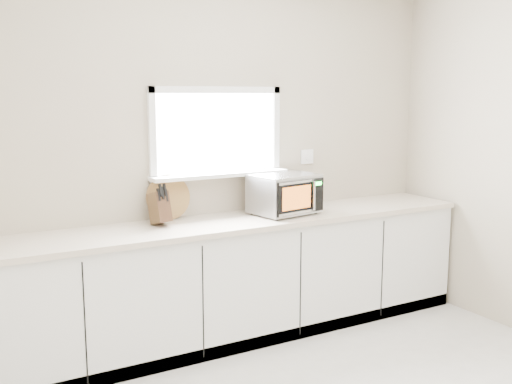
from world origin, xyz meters
TOP-DOWN VIEW (x-y plane):
  - back_wall at (0.00, 2.00)m, footprint 4.00×0.17m
  - cabinets at (0.00, 1.70)m, footprint 3.92×0.60m
  - countertop at (0.00, 1.69)m, footprint 3.92×0.64m
  - microwave at (0.44, 1.69)m, footprint 0.54×0.45m
  - knife_block at (-0.55, 1.78)m, footprint 0.13×0.22m
  - cutting_board at (-0.42, 1.94)m, footprint 0.34×0.08m
  - coffee_grinder at (0.62, 1.84)m, footprint 0.14×0.14m

SIDE VIEW (x-z plane):
  - cabinets at x=0.00m, z-range 0.00..0.88m
  - countertop at x=0.00m, z-range 0.88..0.92m
  - coffee_grinder at x=0.62m, z-range 0.92..1.12m
  - knife_block at x=-0.55m, z-range 0.90..1.20m
  - microwave at x=0.44m, z-range 0.93..1.24m
  - cutting_board at x=-0.42m, z-range 0.92..1.26m
  - back_wall at x=0.00m, z-range 0.01..2.71m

